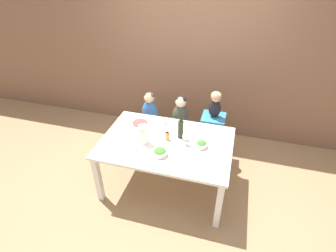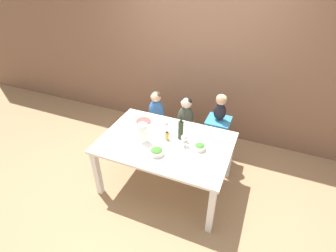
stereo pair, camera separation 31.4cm
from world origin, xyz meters
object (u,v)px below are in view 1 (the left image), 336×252
salad_bowl_small (201,144)px  dinner_plate_front_left (117,148)px  wine_glass_near (186,137)px  chair_far_left (151,126)px  person_child_center (180,112)px  person_baby_right (215,103)px  paper_towel_roll (144,135)px  wine_glass_far (164,124)px  chair_right_highchair (213,126)px  wine_bottle (181,129)px  salad_bowl_large (160,152)px  person_child_left (150,108)px  chair_far_center (180,131)px  dinner_plate_back_left (140,123)px

salad_bowl_small → dinner_plate_front_left: 0.99m
wine_glass_near → chair_far_left: bearing=133.8°
person_child_center → wine_glass_near: (0.23, -0.73, 0.13)m
wine_glass_near → person_baby_right: bearing=71.4°
paper_towel_roll → wine_glass_far: paper_towel_roll is taller
chair_right_highchair → wine_bottle: wine_bottle is taller
wine_glass_far → salad_bowl_large: wine_glass_far is taller
person_baby_right → person_child_left: bearing=-180.0°
chair_far_left → wine_glass_far: (0.39, -0.55, 0.46)m
salad_bowl_small → chair_far_center: bearing=120.3°
chair_far_left → person_child_center: (0.47, 0.00, 0.33)m
wine_glass_near → dinner_plate_back_left: wine_glass_near is taller
paper_towel_roll → salad_bowl_large: bearing=-33.4°
person_child_center → salad_bowl_small: bearing=-59.7°
chair_far_center → person_baby_right: bearing=0.2°
paper_towel_roll → salad_bowl_small: 0.69m
wine_glass_near → dinner_plate_back_left: (-0.68, 0.28, -0.11)m
chair_far_left → person_child_left: size_ratio=0.90×
wine_bottle → paper_towel_roll: wine_bottle is taller
person_child_left → wine_bottle: wine_bottle is taller
chair_right_highchair → dinner_plate_back_left: (-0.93, -0.45, 0.18)m
chair_far_left → dinner_plate_back_left: 0.57m
chair_right_highchair → salad_bowl_large: size_ratio=4.40×
person_child_center → dinner_plate_front_left: size_ratio=2.47×
paper_towel_roll → salad_bowl_small: (0.68, 0.11, -0.08)m
salad_bowl_large → dinner_plate_front_left: salad_bowl_large is taller
wine_glass_near → person_child_center: bearing=107.6°
dinner_plate_front_left → salad_bowl_small: bearing=17.6°
chair_far_center → wine_glass_near: 0.90m
chair_right_highchair → salad_bowl_small: (-0.05, -0.73, 0.21)m
wine_bottle → dinner_plate_back_left: 0.63m
chair_far_left → person_child_center: size_ratio=0.90×
salad_bowl_large → paper_towel_roll: bearing=146.6°
person_child_center → wine_glass_far: bearing=-98.8°
wine_glass_near → salad_bowl_large: (-0.24, -0.27, -0.07)m
person_child_center → wine_glass_far: 0.57m
chair_far_left → chair_right_highchair: 0.97m
wine_bottle → dinner_plate_front_left: wine_bottle is taller
paper_towel_roll → wine_glass_near: 0.50m
wine_glass_far → dinner_plate_back_left: (-0.37, 0.09, -0.11)m
wine_glass_far → salad_bowl_small: size_ratio=1.20×
chair_far_left → paper_towel_roll: 0.98m
salad_bowl_large → dinner_plate_front_left: (-0.51, -0.03, -0.03)m
person_child_left → wine_glass_near: (0.70, -0.73, 0.13)m
person_child_left → wine_glass_far: bearing=-54.9°
salad_bowl_large → chair_far_left: bearing=114.9°
chair_far_center → dinner_plate_front_left: dinner_plate_front_left is taller
salad_bowl_large → dinner_plate_back_left: (-0.45, 0.55, -0.03)m
person_baby_right → chair_far_left: bearing=-179.9°
chair_right_highchair → wine_glass_near: wine_glass_near is taller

